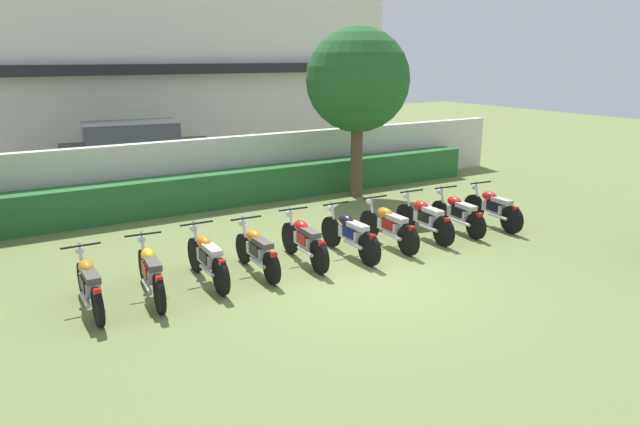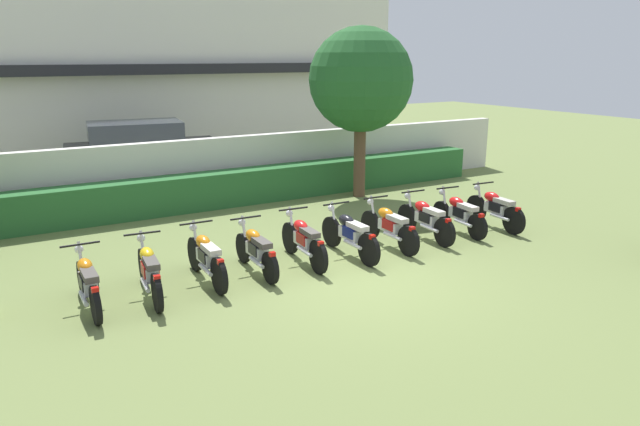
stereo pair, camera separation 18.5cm
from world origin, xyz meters
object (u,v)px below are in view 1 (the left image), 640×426
(motorcycle_in_row_6, at_px, (388,225))
(motorcycle_in_row_2, at_px, (207,258))
(motorcycle_in_row_3, at_px, (257,250))
(motorcycle_in_row_8, at_px, (458,213))
(motorcycle_in_row_0, at_px, (89,284))
(motorcycle_in_row_7, at_px, (424,218))
(motorcycle_in_row_9, at_px, (493,208))
(motorcycle_in_row_1, at_px, (151,271))
(motorcycle_in_row_5, at_px, (350,234))
(motorcycle_in_row_4, at_px, (304,240))
(parked_car, at_px, (137,153))
(tree_far_side, at_px, (358,80))

(motorcycle_in_row_6, bearing_deg, motorcycle_in_row_2, 90.63)
(motorcycle_in_row_3, relative_size, motorcycle_in_row_8, 0.99)
(motorcycle_in_row_8, bearing_deg, motorcycle_in_row_0, 96.68)
(motorcycle_in_row_7, relative_size, motorcycle_in_row_8, 1.04)
(motorcycle_in_row_3, relative_size, motorcycle_in_row_9, 0.98)
(motorcycle_in_row_3, bearing_deg, motorcycle_in_row_9, -89.68)
(motorcycle_in_row_1, relative_size, motorcycle_in_row_9, 1.04)
(motorcycle_in_row_0, xyz_separation_m, motorcycle_in_row_5, (4.87, 0.05, 0.01))
(motorcycle_in_row_4, xyz_separation_m, motorcycle_in_row_8, (3.95, -0.00, -0.02))
(motorcycle_in_row_1, bearing_deg, parked_car, -8.23)
(motorcycle_in_row_2, distance_m, motorcycle_in_row_7, 4.92)
(parked_car, xyz_separation_m, motorcycle_in_row_9, (5.66, -9.02, -0.48))
(motorcycle_in_row_0, bearing_deg, motorcycle_in_row_4, -87.05)
(motorcycle_in_row_3, distance_m, motorcycle_in_row_8, 4.95)
(motorcycle_in_row_7, bearing_deg, parked_car, 25.88)
(tree_far_side, distance_m, motorcycle_in_row_2, 7.65)
(motorcycle_in_row_1, relative_size, motorcycle_in_row_7, 1.01)
(tree_far_side, bearing_deg, motorcycle_in_row_5, -126.30)
(motorcycle_in_row_7, bearing_deg, motorcycle_in_row_1, 94.50)
(motorcycle_in_row_7, bearing_deg, motorcycle_in_row_5, 96.43)
(motorcycle_in_row_0, bearing_deg, motorcycle_in_row_7, -87.91)
(motorcycle_in_row_0, relative_size, motorcycle_in_row_3, 1.00)
(parked_car, xyz_separation_m, motorcycle_in_row_0, (-3.16, -9.04, -0.49))
(motorcycle_in_row_1, distance_m, motorcycle_in_row_9, 7.87)
(motorcycle_in_row_7, bearing_deg, motorcycle_in_row_4, 93.30)
(motorcycle_in_row_7, xyz_separation_m, motorcycle_in_row_8, (0.96, -0.02, -0.01))
(motorcycle_in_row_6, relative_size, motorcycle_in_row_8, 1.06)
(motorcycle_in_row_8, bearing_deg, motorcycle_in_row_3, 95.69)
(motorcycle_in_row_2, distance_m, motorcycle_in_row_8, 5.88)
(tree_far_side, distance_m, motorcycle_in_row_0, 9.34)
(tree_far_side, bearing_deg, motorcycle_in_row_7, -104.03)
(parked_car, relative_size, motorcycle_in_row_8, 2.56)
(motorcycle_in_row_5, xyz_separation_m, motorcycle_in_row_7, (2.03, 0.12, -0.01))
(motorcycle_in_row_0, bearing_deg, motorcycle_in_row_1, -88.38)
(motorcycle_in_row_2, relative_size, motorcycle_in_row_3, 1.05)
(motorcycle_in_row_2, xyz_separation_m, motorcycle_in_row_5, (2.89, -0.12, 0.00))
(tree_far_side, height_order, motorcycle_in_row_1, tree_far_side)
(motorcycle_in_row_0, xyz_separation_m, motorcycle_in_row_2, (1.98, 0.17, 0.01))
(motorcycle_in_row_0, distance_m, motorcycle_in_row_2, 1.98)
(motorcycle_in_row_5, xyz_separation_m, motorcycle_in_row_8, (2.98, 0.10, -0.02))
(tree_far_side, xyz_separation_m, motorcycle_in_row_8, (-0.04, -4.02, -2.74))
(motorcycle_in_row_3, distance_m, motorcycle_in_row_5, 1.96)
(tree_far_side, distance_m, motorcycle_in_row_3, 6.98)
(motorcycle_in_row_0, distance_m, motorcycle_in_row_6, 5.88)
(parked_car, relative_size, motorcycle_in_row_3, 2.59)
(tree_far_side, distance_m, motorcycle_in_row_1, 8.54)
(parked_car, xyz_separation_m, motorcycle_in_row_1, (-2.20, -9.03, -0.48))
(motorcycle_in_row_6, bearing_deg, motorcycle_in_row_1, 92.57)
(motorcycle_in_row_4, relative_size, motorcycle_in_row_7, 0.99)
(motorcycle_in_row_5, bearing_deg, motorcycle_in_row_4, 84.10)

